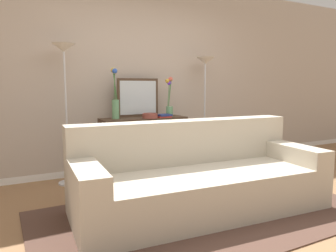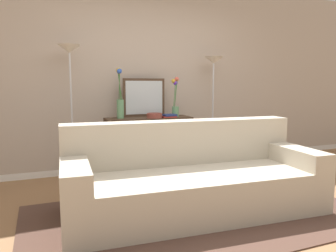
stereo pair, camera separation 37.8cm
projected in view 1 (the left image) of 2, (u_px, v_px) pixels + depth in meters
ground_plane at (226, 217)px, 3.09m from camera, size 16.00×16.00×0.02m
back_wall at (139, 75)px, 4.79m from camera, size 12.00×0.15×2.80m
area_rug at (207, 214)px, 3.13m from camera, size 3.24×1.76×0.01m
couch at (198, 179)px, 3.24m from camera, size 2.56×1.15×0.88m
console_table at (144, 136)px, 4.48m from camera, size 1.20×0.38×0.81m
floor_lamp_left at (65, 75)px, 3.94m from camera, size 0.28×0.28×1.76m
floor_lamp_right at (205, 81)px, 4.91m from camera, size 0.28×0.28×1.68m
wall_mirror at (138, 98)px, 4.54m from camera, size 0.62×0.02×0.54m
vase_tall_flowers at (115, 100)px, 4.24m from camera, size 0.10×0.13×0.68m
vase_short_flowers at (169, 101)px, 4.60m from camera, size 0.11×0.11×0.56m
fruit_bowl at (150, 116)px, 4.35m from camera, size 0.21×0.21×0.07m
book_stack at (164, 116)px, 4.46m from camera, size 0.20×0.16×0.05m
book_row_under_console at (123, 173)px, 4.39m from camera, size 0.36×0.18×0.13m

